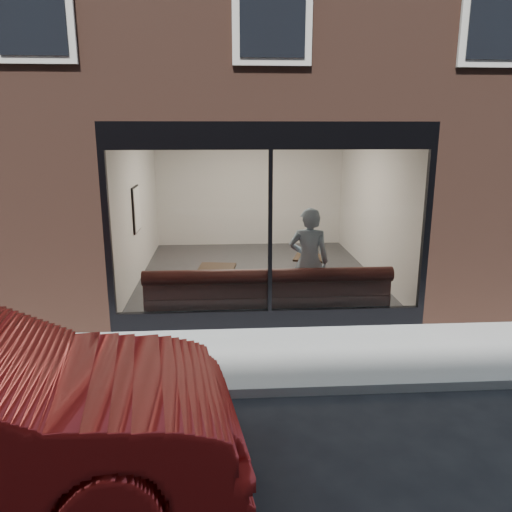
{
  "coord_description": "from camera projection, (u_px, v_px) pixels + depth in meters",
  "views": [
    {
      "loc": [
        -0.71,
        -5.4,
        3.09
      ],
      "look_at": [
        -0.19,
        2.4,
        1.1
      ],
      "focal_mm": 35.0,
      "sensor_mm": 36.0,
      "label": 1
    }
  ],
  "objects": [
    {
      "name": "storefront_header",
      "position": [
        271.0,
        136.0,
        7.27
      ],
      "size": [
        5.0,
        0.1,
        0.4
      ],
      "primitive_type": "cube",
      "color": "black",
      "rests_on": "host_building_upper"
    },
    {
      "name": "cafe_floor",
      "position": [
        257.0,
        274.0,
        10.86
      ],
      "size": [
        6.0,
        6.0,
        0.0
      ],
      "primitive_type": "plane",
      "color": "#2D2D30",
      "rests_on": "ground"
    },
    {
      "name": "host_building_pier_left",
      "position": [
        107.0,
        187.0,
        13.13
      ],
      "size": [
        2.5,
        12.0,
        3.2
      ],
      "primitive_type": "cube",
      "color": "brown",
      "rests_on": "ground"
    },
    {
      "name": "cafe_wall_left",
      "position": [
        137.0,
        203.0,
        10.31
      ],
      "size": [
        0.0,
        6.0,
        6.0
      ],
      "primitive_type": "plane",
      "rotation": [
        1.57,
        0.0,
        1.57
      ],
      "color": "silver",
      "rests_on": "ground"
    },
    {
      "name": "cafe_table_right",
      "position": [
        310.0,
        258.0,
        9.4
      ],
      "size": [
        0.71,
        0.71,
        0.04
      ],
      "primitive_type": "cube",
      "rotation": [
        0.0,
        0.0,
        -0.3
      ],
      "color": "black",
      "rests_on": "cafe_floor"
    },
    {
      "name": "cafe_wall_right",
      "position": [
        373.0,
        201.0,
        10.62
      ],
      "size": [
        0.0,
        6.0,
        6.0
      ],
      "primitive_type": "plane",
      "rotation": [
        1.57,
        0.0,
        -1.57
      ],
      "color": "silver",
      "rests_on": "ground"
    },
    {
      "name": "ground",
      "position": [
        285.0,
        393.0,
        6.03
      ],
      "size": [
        120.0,
        120.0,
        0.0
      ],
      "primitive_type": "plane",
      "color": "black",
      "rests_on": "ground"
    },
    {
      "name": "host_building_pier_right",
      "position": [
        387.0,
        185.0,
        13.6
      ],
      "size": [
        2.5,
        12.0,
        3.2
      ],
      "primitive_type": "cube",
      "color": "brown",
      "rests_on": "ground"
    },
    {
      "name": "cafe_chair_right",
      "position": [
        297.0,
        283.0,
        9.53
      ],
      "size": [
        0.53,
        0.53,
        0.04
      ],
      "primitive_type": "cube",
      "rotation": [
        0.0,
        0.0,
        3.31
      ],
      "color": "black",
      "rests_on": "cafe_floor"
    },
    {
      "name": "storefront_kick",
      "position": [
        269.0,
        319.0,
        7.97
      ],
      "size": [
        5.0,
        0.1,
        0.3
      ],
      "primitive_type": "cube",
      "color": "black",
      "rests_on": "ground"
    },
    {
      "name": "kerb_near",
      "position": [
        286.0,
        390.0,
        5.96
      ],
      "size": [
        40.0,
        0.1,
        0.12
      ],
      "primitive_type": "cube",
      "color": "gray",
      "rests_on": "ground"
    },
    {
      "name": "person",
      "position": [
        309.0,
        261.0,
        8.43
      ],
      "size": [
        0.74,
        0.55,
        1.84
      ],
      "primitive_type": "imported",
      "rotation": [
        0.0,
        0.0,
        2.96
      ],
      "color": "#90ABBF",
      "rests_on": "cafe_floor"
    },
    {
      "name": "sidewalk_near",
      "position": [
        276.0,
        356.0,
        6.99
      ],
      "size": [
        40.0,
        2.0,
        0.01
      ],
      "primitive_type": "cube",
      "color": "gray",
      "rests_on": "ground"
    },
    {
      "name": "cafe_table_left",
      "position": [
        217.0,
        268.0,
        8.69
      ],
      "size": [
        0.7,
        0.7,
        0.04
      ],
      "primitive_type": "cube",
      "rotation": [
        0.0,
        0.0,
        -0.13
      ],
      "color": "black",
      "rests_on": "cafe_floor"
    },
    {
      "name": "wall_poster",
      "position": [
        137.0,
        209.0,
        10.05
      ],
      "size": [
        0.02,
        0.65,
        0.86
      ],
      "primitive_type": "cube",
      "color": "white",
      "rests_on": "cafe_wall_left"
    },
    {
      "name": "storefront_glass",
      "position": [
        270.0,
        233.0,
        7.6
      ],
      "size": [
        4.8,
        0.0,
        4.8
      ],
      "primitive_type": "plane",
      "rotation": [
        1.57,
        0.0,
        0.0
      ],
      "color": "white",
      "rests_on": "storefront_kick"
    },
    {
      "name": "host_building_backfill",
      "position": [
        245.0,
        176.0,
        16.27
      ],
      "size": [
        5.0,
        6.0,
        3.2
      ],
      "primitive_type": "cube",
      "color": "brown",
      "rests_on": "ground"
    },
    {
      "name": "cafe_wall_back",
      "position": [
        250.0,
        186.0,
        13.36
      ],
      "size": [
        5.0,
        0.0,
        5.0
      ],
      "primitive_type": "plane",
      "rotation": [
        1.57,
        0.0,
        0.0
      ],
      "color": "silver",
      "rests_on": "ground"
    },
    {
      "name": "storefront_mullion",
      "position": [
        270.0,
        233.0,
        7.63
      ],
      "size": [
        0.06,
        0.1,
        2.5
      ],
      "primitive_type": "cube",
      "color": "black",
      "rests_on": "storefront_kick"
    },
    {
      "name": "banquette",
      "position": [
        267.0,
        306.0,
        8.34
      ],
      "size": [
        4.0,
        0.55,
        0.45
      ],
      "primitive_type": "cube",
      "color": "#3B1C15",
      "rests_on": "cafe_floor"
    },
    {
      "name": "cafe_ceiling",
      "position": [
        257.0,
        124.0,
        10.07
      ],
      "size": [
        6.0,
        6.0,
        0.0
      ],
      "primitive_type": "plane",
      "rotation": [
        3.14,
        0.0,
        0.0
      ],
      "color": "white",
      "rests_on": "host_building_upper"
    }
  ]
}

